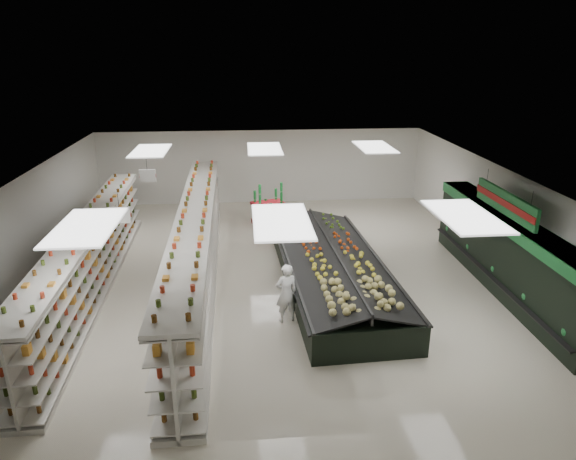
{
  "coord_description": "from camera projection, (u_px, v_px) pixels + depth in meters",
  "views": [
    {
      "loc": [
        -0.75,
        -14.17,
        6.66
      ],
      "look_at": [
        0.54,
        0.52,
        1.32
      ],
      "focal_mm": 32.0,
      "sensor_mm": 36.0,
      "label": 1
    }
  ],
  "objects": [
    {
      "name": "soda_endcap",
      "position": [
        268.0,
        206.0,
        19.97
      ],
      "size": [
        1.41,
        1.16,
        1.56
      ],
      "rotation": [
        0.0,
        0.0,
        0.31
      ],
      "color": "#A11312",
      "rests_on": "floor"
    },
    {
      "name": "wall_right",
      "position": [
        500.0,
        221.0,
        15.63
      ],
      "size": [
        0.02,
        16.0,
        3.2
      ],
      "primitive_type": "cube",
      "color": "white",
      "rests_on": "floor"
    },
    {
      "name": "shopper_main",
      "position": [
        286.0,
        293.0,
        12.87
      ],
      "size": [
        0.65,
        0.52,
        1.57
      ],
      "primitive_type": "imported",
      "rotation": [
        0.0,
        0.0,
        3.42
      ],
      "color": "white",
      "rests_on": "floor"
    },
    {
      "name": "hortifruti_banner",
      "position": [
        505.0,
        203.0,
        13.81
      ],
      "size": [
        0.12,
        3.2,
        0.95
      ],
      "color": "#1E7133",
      "rests_on": "ceiling"
    },
    {
      "name": "aisle_sign_far",
      "position": [
        148.0,
        176.0,
        16.23
      ],
      "size": [
        0.52,
        0.06,
        0.75
      ],
      "color": "white",
      "rests_on": "ceiling"
    },
    {
      "name": "ceiling",
      "position": [
        271.0,
        174.0,
        14.51
      ],
      "size": [
        14.0,
        16.0,
        0.02
      ],
      "primitive_type": "cube",
      "color": "white",
      "rests_on": "wall_back"
    },
    {
      "name": "produce_island",
      "position": [
        333.0,
        269.0,
        14.87
      ],
      "size": [
        3.21,
        7.94,
        1.17
      ],
      "rotation": [
        0.0,
        0.0,
        0.05
      ],
      "color": "black",
      "rests_on": "floor"
    },
    {
      "name": "wall_back",
      "position": [
        261.0,
        167.0,
        22.55
      ],
      "size": [
        14.0,
        0.02,
        3.2
      ],
      "primitive_type": "cube",
      "color": "white",
      "rests_on": "floor"
    },
    {
      "name": "produce_wall_case",
      "position": [
        508.0,
        251.0,
        14.31
      ],
      "size": [
        0.93,
        8.0,
        2.2
      ],
      "color": "black",
      "rests_on": "floor"
    },
    {
      "name": "wall_front",
      "position": [
        302.0,
        409.0,
        7.56
      ],
      "size": [
        14.0,
        0.02,
        3.2
      ],
      "primitive_type": "cube",
      "color": "white",
      "rests_on": "floor"
    },
    {
      "name": "gondola_left",
      "position": [
        91.0,
        261.0,
        14.39
      ],
      "size": [
        1.23,
        11.7,
        2.02
      ],
      "rotation": [
        0.0,
        0.0,
        0.03
      ],
      "color": "beige",
      "rests_on": "floor"
    },
    {
      "name": "aisle_sign_near",
      "position": [
        120.0,
        215.0,
        12.48
      ],
      "size": [
        0.52,
        0.06,
        0.75
      ],
      "color": "white",
      "rests_on": "ceiling"
    },
    {
      "name": "wall_left",
      "position": [
        24.0,
        235.0,
        14.48
      ],
      "size": [
        0.02,
        16.0,
        3.2
      ],
      "primitive_type": "cube",
      "color": "white",
      "rests_on": "floor"
    },
    {
      "name": "shopper_background",
      "position": [
        186.0,
        222.0,
        17.81
      ],
      "size": [
        0.59,
        0.88,
        1.7
      ],
      "primitive_type": "imported",
      "rotation": [
        0.0,
        0.0,
        1.46
      ],
      "color": "#92725A",
      "rests_on": "floor"
    },
    {
      "name": "floor",
      "position": [
        272.0,
        277.0,
        15.6
      ],
      "size": [
        16.0,
        16.0,
        0.0
      ],
      "primitive_type": "plane",
      "color": "beige",
      "rests_on": "ground"
    },
    {
      "name": "gondola_center",
      "position": [
        197.0,
        252.0,
        14.76
      ],
      "size": [
        1.23,
        13.08,
        2.26
      ],
      "rotation": [
        0.0,
        0.0,
        0.02
      ],
      "color": "beige",
      "rests_on": "floor"
    }
  ]
}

